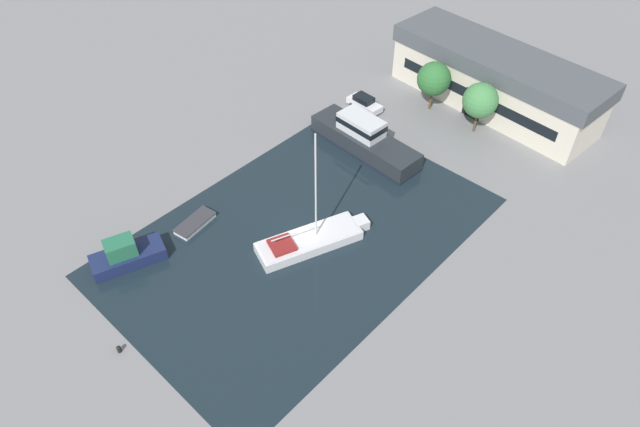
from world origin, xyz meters
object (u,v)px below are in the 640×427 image
quay_tree_near_building (480,101)px  quay_tree_by_water (434,79)px  parked_car (364,103)px  sailboat_moored (310,240)px  small_dinghy (195,223)px  motor_cruiser (364,138)px  warehouse_building (495,79)px  cabin_boat (126,255)px

quay_tree_near_building → quay_tree_by_water: quay_tree_near_building is taller
parked_car → sailboat_moored: sailboat_moored is taller
quay_tree_by_water → small_dinghy: 31.96m
quay_tree_near_building → motor_cruiser: bearing=-122.8°
warehouse_building → motor_cruiser: size_ratio=1.93×
warehouse_building → quay_tree_by_water: bearing=-126.2°
cabin_boat → sailboat_moored: bearing=70.0°
warehouse_building → motor_cruiser: warehouse_building is taller
sailboat_moored → cabin_boat: size_ratio=1.79×
warehouse_building → small_dinghy: (-9.60, -36.93, -3.21)m
quay_tree_near_building → cabin_boat: size_ratio=0.88×
quay_tree_near_building → small_dinghy: (-11.13, -31.00, -3.78)m
quay_tree_by_water → cabin_boat: 38.81m
warehouse_building → cabin_boat: 45.10m
parked_car → quay_tree_by_water: bearing=136.9°
parked_car → small_dinghy: (0.88, -25.99, -0.55)m
quay_tree_near_building → cabin_boat: bearing=-107.2°
parked_car → small_dinghy: bearing=5.2°
parked_car → cabin_boat: bearing=3.7°
quay_tree_by_water → motor_cruiser: 11.72m
quay_tree_by_water → parked_car: bearing=-136.4°
cabin_boat → warehouse_building: bearing=96.3°
sailboat_moored → small_dinghy: (-9.69, -5.63, -0.34)m
quay_tree_near_building → sailboat_moored: 25.64m
sailboat_moored → quay_tree_by_water: bearing=122.0°
motor_cruiser → warehouse_building: bearing=-14.7°
quay_tree_near_building → quay_tree_by_water: size_ratio=1.01×
quay_tree_by_water → sailboat_moored: 26.44m
warehouse_building → sailboat_moored: 31.43m
small_dinghy → cabin_boat: size_ratio=0.64×
parked_car → motor_cruiser: (4.91, -6.02, 0.56)m
warehouse_building → quay_tree_near_building: size_ratio=4.34×
motor_cruiser → quay_tree_by_water: bearing=-0.3°
sailboat_moored → motor_cruiser: size_ratio=0.90×
warehouse_building → motor_cruiser: bearing=-103.4°
quay_tree_near_building → small_dinghy: 33.15m
quay_tree_near_building → motor_cruiser: size_ratio=0.44×
warehouse_building → quay_tree_by_water: (-4.82, -5.55, 0.51)m
sailboat_moored → warehouse_building: bearing=111.4°
quay_tree_by_water → cabin_boat: bearing=-98.0°
quay_tree_near_building → small_dinghy: quay_tree_near_building is taller
parked_car → motor_cruiser: size_ratio=0.33×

